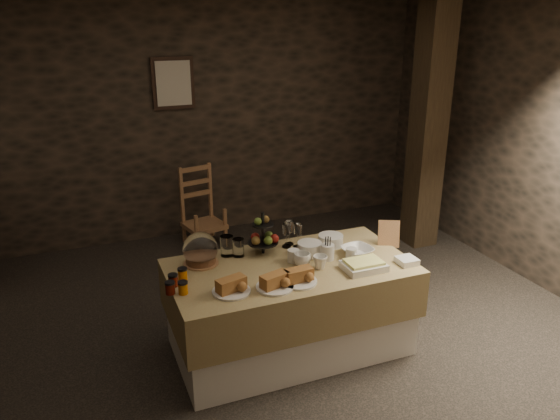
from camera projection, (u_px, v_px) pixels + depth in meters
name	position (u px, v px, depth m)	size (l,w,h in m)	color
ground_plane	(269.00, 343.00, 4.34)	(5.50, 5.00, 0.01)	black
room_shell	(267.00, 151.00, 3.80)	(5.52, 5.02, 2.60)	black
buffet_table	(290.00, 301.00, 4.14)	(1.79, 0.95, 0.71)	white
chair	(202.00, 210.00, 6.10)	(0.48, 0.47, 0.68)	olive
timber_column	(428.00, 129.00, 5.77)	(0.30, 0.30, 2.60)	black
framed_picture	(173.00, 83.00, 5.83)	(0.45, 0.04, 0.55)	black
plate_stack_a	(310.00, 249.00, 4.20)	(0.19, 0.19, 0.10)	silver
plate_stack_b	(331.00, 240.00, 4.37)	(0.20, 0.20, 0.09)	silver
cutlery_holder	(328.00, 252.00, 4.12)	(0.10, 0.10, 0.12)	silver
cup_a	(302.00, 260.00, 4.01)	(0.13, 0.13, 0.10)	silver
cup_b	(320.00, 262.00, 3.97)	(0.11, 0.11, 0.10)	silver
mug_c	(293.00, 256.00, 4.08)	(0.09, 0.09, 0.10)	silver
mug_d	(351.00, 254.00, 4.12)	(0.08, 0.08, 0.09)	silver
bowl	(357.00, 251.00, 4.21)	(0.23, 0.23, 0.06)	silver
cake_dome	(200.00, 251.00, 4.03)	(0.26, 0.26, 0.26)	olive
fruit_stand	(264.00, 237.00, 4.20)	(0.24, 0.24, 0.34)	black
bread_platter_left	(231.00, 287.00, 3.64)	(0.26, 0.26, 0.11)	silver
bread_platter_center	(275.00, 283.00, 3.70)	(0.26, 0.26, 0.11)	silver
bread_platter_right	(299.00, 277.00, 3.77)	(0.26, 0.26, 0.11)	silver
jam_jars	(177.00, 283.00, 3.69)	(0.18, 0.26, 0.07)	#631408
tart_dish	(364.00, 265.00, 3.96)	(0.30, 0.22, 0.07)	silver
square_dish	(407.00, 261.00, 4.06)	(0.14, 0.14, 0.04)	silver
menu_frame	(389.00, 234.00, 4.37)	(0.17, 0.02, 0.22)	olive
storage_jar_a	(227.00, 246.00, 4.17)	(0.10, 0.10, 0.16)	white
storage_jar_b	(238.00, 248.00, 4.17)	(0.09, 0.09, 0.14)	white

